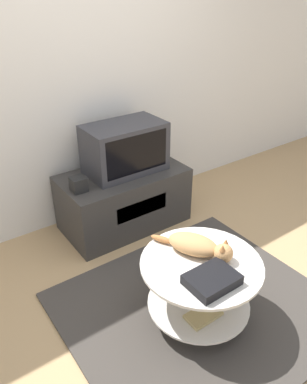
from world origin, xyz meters
TOP-DOWN VIEW (x-y plane):
  - ground_plane at (0.00, 0.00)m, footprint 12.00×12.00m
  - wall_back at (0.00, 1.52)m, footprint 8.00×0.05m
  - rug at (0.00, 0.00)m, footprint 1.67×1.48m
  - tv_stand at (0.14, 1.15)m, footprint 1.06×0.58m
  - tv at (0.19, 1.18)m, footprint 0.65×0.38m
  - speaker at (-0.29, 1.08)m, footprint 0.11×0.11m
  - coffee_table at (-0.06, -0.06)m, footprint 0.72×0.72m
  - dvd_box at (-0.13, -0.23)m, footprint 0.27×0.21m
  - cat at (-0.02, 0.01)m, footprint 0.30×0.48m

SIDE VIEW (x-z plane):
  - ground_plane at x=0.00m, z-range 0.00..0.00m
  - rug at x=0.00m, z-range 0.00..0.02m
  - tv_stand at x=0.14m, z-range 0.00..0.50m
  - coffee_table at x=-0.06m, z-range 0.09..0.54m
  - dvd_box at x=-0.13m, z-range 0.47..0.53m
  - cat at x=-0.02m, z-range 0.46..0.60m
  - speaker at x=-0.29m, z-range 0.50..0.62m
  - tv at x=0.19m, z-range 0.50..0.91m
  - wall_back at x=0.00m, z-range 0.00..2.60m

